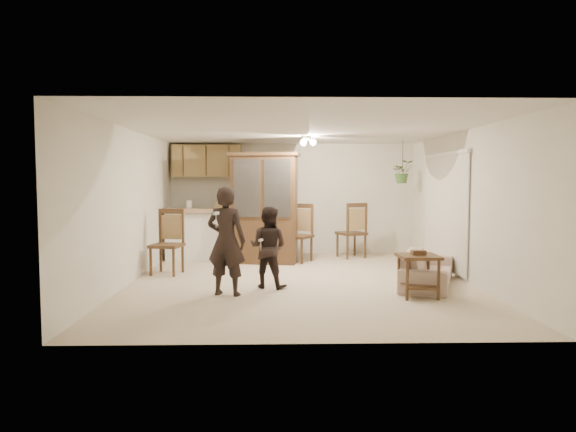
{
  "coord_description": "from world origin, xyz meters",
  "views": [
    {
      "loc": [
        -0.38,
        -8.4,
        1.68
      ],
      "look_at": [
        -0.17,
        0.4,
        1.06
      ],
      "focal_mm": 32.0,
      "sensor_mm": 36.0,
      "label": 1
    }
  ],
  "objects_px": {
    "child": "(268,245)",
    "chair_bar": "(167,256)",
    "adult": "(226,234)",
    "china_hutch": "(264,209)",
    "chair_hutch_left": "(297,246)",
    "chair_hutch_right": "(351,242)",
    "side_table": "(418,275)",
    "sofa": "(427,262)"
  },
  "relations": [
    {
      "from": "adult",
      "to": "chair_bar",
      "type": "height_order",
      "value": "adult"
    },
    {
      "from": "child",
      "to": "chair_hutch_right",
      "type": "bearing_deg",
      "value": -98.99
    },
    {
      "from": "adult",
      "to": "chair_bar",
      "type": "xyz_separation_m",
      "value": [
        -1.23,
        1.71,
        -0.57
      ]
    },
    {
      "from": "side_table",
      "to": "chair_bar",
      "type": "distance_m",
      "value": 4.41
    },
    {
      "from": "side_table",
      "to": "child",
      "type": "bearing_deg",
      "value": 162.04
    },
    {
      "from": "sofa",
      "to": "chair_bar",
      "type": "bearing_deg",
      "value": 97.4
    },
    {
      "from": "chair_bar",
      "to": "adult",
      "type": "bearing_deg",
      "value": -43.02
    },
    {
      "from": "child",
      "to": "chair_bar",
      "type": "relative_size",
      "value": 1.17
    },
    {
      "from": "china_hutch",
      "to": "chair_bar",
      "type": "relative_size",
      "value": 1.92
    },
    {
      "from": "chair_bar",
      "to": "chair_hutch_left",
      "type": "height_order",
      "value": "chair_hutch_left"
    },
    {
      "from": "adult",
      "to": "sofa",
      "type": "bearing_deg",
      "value": -152.42
    },
    {
      "from": "chair_hutch_left",
      "to": "sofa",
      "type": "bearing_deg",
      "value": -19.85
    },
    {
      "from": "china_hutch",
      "to": "child",
      "type": "bearing_deg",
      "value": -77.87
    },
    {
      "from": "adult",
      "to": "chair_hutch_left",
      "type": "bearing_deg",
      "value": -94.81
    },
    {
      "from": "chair_hutch_right",
      "to": "adult",
      "type": "bearing_deg",
      "value": 34.9
    },
    {
      "from": "child",
      "to": "chair_bar",
      "type": "distance_m",
      "value": 2.21
    },
    {
      "from": "china_hutch",
      "to": "chair_hutch_left",
      "type": "distance_m",
      "value": 1.02
    },
    {
      "from": "adult",
      "to": "china_hutch",
      "type": "height_order",
      "value": "china_hutch"
    },
    {
      "from": "chair_bar",
      "to": "chair_hutch_right",
      "type": "bearing_deg",
      "value": 39.17
    },
    {
      "from": "sofa",
      "to": "chair_hutch_right",
      "type": "height_order",
      "value": "chair_hutch_right"
    },
    {
      "from": "adult",
      "to": "chair_hutch_left",
      "type": "xyz_separation_m",
      "value": [
        1.16,
        3.03,
        -0.56
      ]
    },
    {
      "from": "side_table",
      "to": "chair_hutch_right",
      "type": "relative_size",
      "value": 0.57
    },
    {
      "from": "china_hutch",
      "to": "chair_hutch_right",
      "type": "xyz_separation_m",
      "value": [
        1.87,
        0.68,
        -0.76
      ]
    },
    {
      "from": "chair_hutch_right",
      "to": "chair_bar",
      "type": "bearing_deg",
      "value": 5.9
    },
    {
      "from": "child",
      "to": "chair_hutch_right",
      "type": "distance_m",
      "value": 3.56
    },
    {
      "from": "side_table",
      "to": "china_hutch",
      "type": "bearing_deg",
      "value": 126.24
    },
    {
      "from": "side_table",
      "to": "chair_hutch_right",
      "type": "bearing_deg",
      "value": 96.1
    },
    {
      "from": "side_table",
      "to": "chair_hutch_left",
      "type": "distance_m",
      "value": 3.59
    },
    {
      "from": "adult",
      "to": "chair_hutch_right",
      "type": "height_order",
      "value": "adult"
    },
    {
      "from": "adult",
      "to": "chair_hutch_left",
      "type": "height_order",
      "value": "adult"
    },
    {
      "from": "chair_hutch_left",
      "to": "adult",
      "type": "bearing_deg",
      "value": -80.34
    },
    {
      "from": "sofa",
      "to": "chair_hutch_right",
      "type": "relative_size",
      "value": 1.57
    },
    {
      "from": "china_hutch",
      "to": "sofa",
      "type": "bearing_deg",
      "value": -31.35
    },
    {
      "from": "china_hutch",
      "to": "chair_bar",
      "type": "distance_m",
      "value": 2.23
    },
    {
      "from": "side_table",
      "to": "chair_bar",
      "type": "relative_size",
      "value": 0.58
    },
    {
      "from": "chair_bar",
      "to": "side_table",
      "type": "bearing_deg",
      "value": -14.04
    },
    {
      "from": "chair_hutch_right",
      "to": "side_table",
      "type": "bearing_deg",
      "value": 74.22
    },
    {
      "from": "chair_hutch_left",
      "to": "china_hutch",
      "type": "bearing_deg",
      "value": -140.21
    },
    {
      "from": "child",
      "to": "chair_bar",
      "type": "height_order",
      "value": "child"
    },
    {
      "from": "sofa",
      "to": "adult",
      "type": "height_order",
      "value": "adult"
    },
    {
      "from": "china_hutch",
      "to": "chair_bar",
      "type": "xyz_separation_m",
      "value": [
        -1.71,
        -1.21,
        -0.77
      ]
    },
    {
      "from": "chair_hutch_left",
      "to": "chair_hutch_right",
      "type": "bearing_deg",
      "value": 56.03
    }
  ]
}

